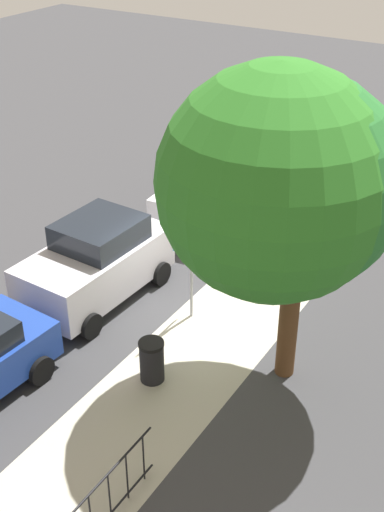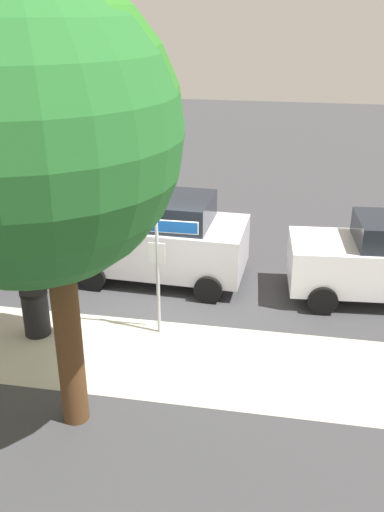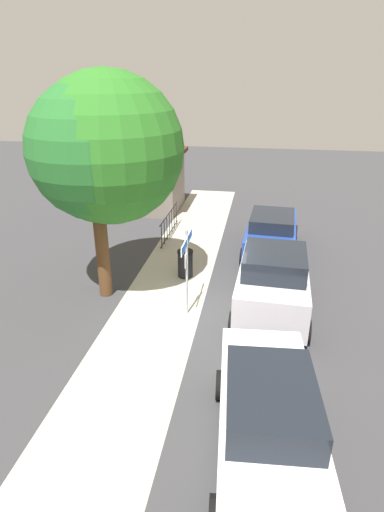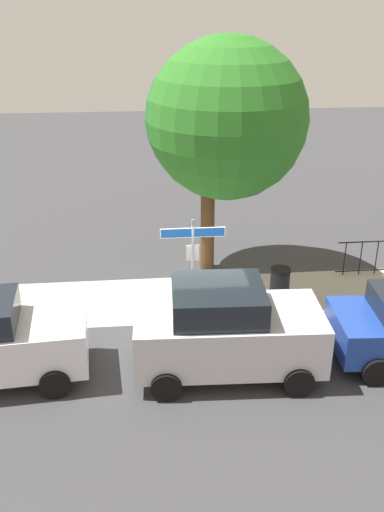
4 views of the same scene
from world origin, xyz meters
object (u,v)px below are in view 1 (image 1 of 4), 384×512
object	(u,v)px
shade_tree	(283,182)
street_sign	(191,249)
trash_bin	(152,361)
car_white	(208,189)
car_silver	(97,261)

from	to	relation	value
shade_tree	street_sign	bearing A→B (deg)	-112.15
trash_bin	car_white	bearing A→B (deg)	-158.41
street_sign	trash_bin	distance (m)	2.81
street_sign	car_white	size ratio (longest dim) A/B	0.59
street_sign	trash_bin	size ratio (longest dim) A/B	2.71
shade_tree	car_silver	bearing A→B (deg)	-96.35
street_sign	trash_bin	world-z (taller)	street_sign
shade_tree	car_silver	world-z (taller)	shade_tree
car_silver	trash_bin	bearing A→B (deg)	59.47
car_white	trash_bin	xyz separation A→B (m)	(7.14, 2.82, -0.46)
car_silver	shade_tree	bearing A→B (deg)	86.03
car_white	trash_bin	distance (m)	7.69
street_sign	shade_tree	world-z (taller)	shade_tree
car_silver	car_white	bearing A→B (deg)	-179.04
car_white	car_silver	world-z (taller)	car_silver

